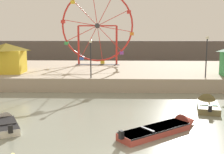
# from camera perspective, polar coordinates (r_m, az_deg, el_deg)

# --- Properties ---
(quay_promenade) EXTENTS (110.00, 19.33, 1.38)m
(quay_promenade) POSITION_cam_1_polar(r_m,az_deg,el_deg) (36.42, 4.30, 0.90)
(quay_promenade) COLOR tan
(quay_promenade) RESTS_ON ground_plane
(distant_town_skyline) EXTENTS (140.00, 3.00, 4.40)m
(distant_town_skyline) POSITION_cam_1_polar(r_m,az_deg,el_deg) (58.53, 3.40, 5.33)
(distant_town_skyline) COLOR #564C47
(distant_town_skyline) RESTS_ON ground_plane
(motorboat_white_red_stripe) EXTENTS (2.70, 3.77, 1.04)m
(motorboat_white_red_stripe) POSITION_cam_1_polar(r_m,az_deg,el_deg) (18.45, -21.06, -8.87)
(motorboat_white_red_stripe) COLOR silver
(motorboat_white_red_stripe) RESTS_ON ground_plane
(motorboat_olive_wood) EXTENTS (2.37, 4.34, 1.44)m
(motorboat_olive_wood) POSITION_cam_1_polar(r_m,az_deg,el_deg) (22.84, 19.14, -5.38)
(motorboat_olive_wood) COLOR olive
(motorboat_olive_wood) RESTS_ON ground_plane
(motorboat_faded_red) EXTENTS (5.38, 4.53, 1.18)m
(motorboat_faded_red) POSITION_cam_1_polar(r_m,az_deg,el_deg) (16.83, 11.58, -10.15)
(motorboat_faded_red) COLOR #B24238
(motorboat_faded_red) RESTS_ON ground_plane
(ferris_wheel_red_frame) EXTENTS (10.25, 1.20, 10.56)m
(ferris_wheel_red_frame) POSITION_cam_1_polar(r_m,az_deg,el_deg) (39.38, -3.04, 10.25)
(ferris_wheel_red_frame) COLOR red
(ferris_wheel_red_frame) RESTS_ON quay_promenade
(carnival_booth_yellow_awning) EXTENTS (4.12, 3.44, 3.33)m
(carnival_booth_yellow_awning) POSITION_cam_1_polar(r_m,az_deg,el_deg) (32.94, -20.96, 3.77)
(carnival_booth_yellow_awning) COLOR yellow
(carnival_booth_yellow_awning) RESTS_ON quay_promenade
(promenade_lamp_near) EXTENTS (0.32, 0.32, 3.77)m
(promenade_lamp_near) POSITION_cam_1_polar(r_m,az_deg,el_deg) (27.18, -4.44, 4.98)
(promenade_lamp_near) COLOR #2D2D33
(promenade_lamp_near) RESTS_ON quay_promenade
(promenade_lamp_far) EXTENTS (0.32, 0.32, 4.14)m
(promenade_lamp_far) POSITION_cam_1_polar(r_m,az_deg,el_deg) (28.88, 19.03, 5.17)
(promenade_lamp_far) COLOR #2D2D33
(promenade_lamp_far) RESTS_ON quay_promenade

